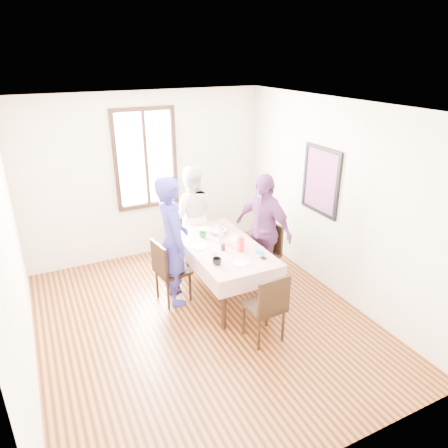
{
  "coord_description": "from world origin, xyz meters",
  "views": [
    {
      "loc": [
        -1.69,
        -4.08,
        3.23
      ],
      "look_at": [
        0.52,
        0.45,
        1.1
      ],
      "focal_mm": 32.75,
      "sensor_mm": 36.0,
      "label": 1
    }
  ],
  "objects": [
    {
      "name": "person_left",
      "position": [
        -0.15,
        0.65,
        0.9
      ],
      "size": [
        0.49,
        0.69,
        1.8
      ],
      "primitive_type": "imported",
      "rotation": [
        0.0,
        0.0,
        1.48
      ],
      "color": "navy",
      "rests_on": "ground"
    },
    {
      "name": "plate_near",
      "position": [
        0.5,
        -0.08,
        0.77
      ],
      "size": [
        0.2,
        0.2,
        0.01
      ],
      "primitive_type": "cylinder",
      "color": "white",
      "rests_on": "tablecloth"
    },
    {
      "name": "art_poster",
      "position": [
        1.98,
        0.3,
        1.55
      ],
      "size": [
        0.04,
        0.76,
        0.96
      ],
      "primitive_type": "cube",
      "color": "red",
      "rests_on": "right_wall"
    },
    {
      "name": "dining_table",
      "position": [
        0.52,
        0.5,
        0.38
      ],
      "size": [
        0.82,
        1.64,
        0.75
      ],
      "primitive_type": "cube",
      "color": "black",
      "rests_on": "ground"
    },
    {
      "name": "chair_right",
      "position": [
        1.21,
        0.55,
        0.46
      ],
      "size": [
        0.47,
        0.47,
        0.91
      ],
      "primitive_type": "cube",
      "rotation": [
        0.0,
        0.0,
        1.69
      ],
      "color": "black",
      "rests_on": "ground"
    },
    {
      "name": "chair_left",
      "position": [
        -0.16,
        0.65,
        0.46
      ],
      "size": [
        0.48,
        0.48,
        0.91
      ],
      "primitive_type": "cube",
      "rotation": [
        0.0,
        0.0,
        -1.43
      ],
      "color": "black",
      "rests_on": "ground"
    },
    {
      "name": "back_wall",
      "position": [
        0.0,
        2.25,
        1.35
      ],
      "size": [
        4.0,
        0.0,
        4.0
      ],
      "primitive_type": "plane",
      "rotation": [
        1.57,
        0.0,
        0.0
      ],
      "color": "beige",
      "rests_on": "ground"
    },
    {
      "name": "plate_right",
      "position": [
        0.79,
        0.59,
        0.77
      ],
      "size": [
        0.2,
        0.2,
        0.01
      ],
      "primitive_type": "cylinder",
      "color": "white",
      "rests_on": "tablecloth"
    },
    {
      "name": "plate_left",
      "position": [
        0.22,
        0.58,
        0.77
      ],
      "size": [
        0.2,
        0.2,
        0.01
      ],
      "primitive_type": "cylinder",
      "color": "white",
      "rests_on": "tablecloth"
    },
    {
      "name": "window_pane",
      "position": [
        0.0,
        2.24,
        1.65
      ],
      "size": [
        0.9,
        0.02,
        1.5
      ],
      "primitive_type": "cube",
      "color": "white",
      "rests_on": "back_wall"
    },
    {
      "name": "butter_tub",
      "position": [
        0.82,
        0.01,
        0.79
      ],
      "size": [
        0.11,
        0.11,
        0.06
      ],
      "primitive_type": "cylinder",
      "color": "white",
      "rests_on": "tablecloth"
    },
    {
      "name": "juice_carton",
      "position": [
        0.66,
        0.22,
        0.87
      ],
      "size": [
        0.07,
        0.07,
        0.21
      ],
      "primitive_type": "cube",
      "color": "red",
      "rests_on": "tablecloth"
    },
    {
      "name": "window_frame",
      "position": [
        0.0,
        2.23,
        1.65
      ],
      "size": [
        1.02,
        0.06,
        1.62
      ],
      "primitive_type": "cube",
      "color": "black",
      "rests_on": "back_wall"
    },
    {
      "name": "ground",
      "position": [
        0.0,
        0.0,
        0.0
      ],
      "size": [
        4.5,
        4.5,
        0.0
      ],
      "primitive_type": "plane",
      "color": "black",
      "rests_on": "ground"
    },
    {
      "name": "serving_bowl",
      "position": [
        0.64,
        0.9,
        0.79
      ],
      "size": [
        0.33,
        0.33,
        0.06
      ],
      "primitive_type": "imported",
      "rotation": [
        0.0,
        0.0,
        0.43
      ],
      "color": "white",
      "rests_on": "tablecloth"
    },
    {
      "name": "right_wall",
      "position": [
        2.0,
        0.0,
        1.35
      ],
      "size": [
        0.0,
        4.5,
        4.5
      ],
      "primitive_type": "plane",
      "rotation": [
        1.57,
        0.0,
        -1.57
      ],
      "color": "beige",
      "rests_on": "ground"
    },
    {
      "name": "chair_far",
      "position": [
        0.52,
        1.62,
        0.46
      ],
      "size": [
        0.43,
        0.43,
        0.91
      ],
      "primitive_type": "cube",
      "rotation": [
        0.0,
        0.0,
        3.16
      ],
      "color": "black",
      "rests_on": "ground"
    },
    {
      "name": "drinking_glass",
      "position": [
        0.28,
        0.22,
        0.81
      ],
      "size": [
        0.06,
        0.06,
        0.09
      ],
      "primitive_type": "cylinder",
      "color": "silver",
      "rests_on": "tablecloth"
    },
    {
      "name": "mug_black",
      "position": [
        0.22,
        0.03,
        0.81
      ],
      "size": [
        0.14,
        0.14,
        0.09
      ],
      "primitive_type": "imported",
      "rotation": [
        0.0,
        0.0,
        -0.27
      ],
      "color": "black",
      "rests_on": "tablecloth"
    },
    {
      "name": "plate_far",
      "position": [
        0.53,
        1.12,
        0.77
      ],
      "size": [
        0.2,
        0.2,
        0.01
      ],
      "primitive_type": "cylinder",
      "color": "white",
      "rests_on": "tablecloth"
    },
    {
      "name": "butter_lid",
      "position": [
        0.82,
        0.01,
        0.82
      ],
      "size": [
        0.12,
        0.12,
        0.01
      ],
      "primitive_type": "cylinder",
      "color": "blue",
      "rests_on": "butter_tub"
    },
    {
      "name": "flower_vase",
      "position": [
        0.54,
        0.59,
        0.84
      ],
      "size": [
        0.08,
        0.08,
        0.15
      ],
      "primitive_type": "cylinder",
      "color": "silver",
      "rests_on": "tablecloth"
    },
    {
      "name": "person_far",
      "position": [
        0.52,
        1.6,
        0.81
      ],
      "size": [
        0.95,
        0.84,
        1.61
      ],
      "primitive_type": "imported",
      "rotation": [
        0.0,
        0.0,
        2.79
      ],
      "color": "silver",
      "rests_on": "ground"
    },
    {
      "name": "mug_flag",
      "position": [
        0.74,
        0.4,
        0.8
      ],
      "size": [
        0.11,
        0.11,
        0.08
      ],
      "primitive_type": "imported",
      "rotation": [
        0.0,
        0.0,
        0.39
      ],
      "color": "red",
      "rests_on": "tablecloth"
    },
    {
      "name": "person_right",
      "position": [
        1.19,
        0.55,
        0.84
      ],
      "size": [
        0.73,
        1.07,
        1.69
      ],
      "primitive_type": "imported",
      "rotation": [
        0.0,
        0.0,
        -1.22
      ],
      "color": "#67356A",
      "rests_on": "ground"
    },
    {
      "name": "tablecloth",
      "position": [
        0.52,
        0.5,
        0.76
      ],
      "size": [
        0.94,
        1.76,
        0.01
      ],
      "primitive_type": "cube",
      "color": "#580612",
      "rests_on": "dining_table"
    },
    {
      "name": "jam_jar",
      "position": [
        0.47,
        0.36,
        0.8
      ],
      "size": [
        0.06,
        0.06,
        0.08
      ],
      "primitive_type": "cylinder",
      "color": "black",
      "rests_on": "tablecloth"
    },
    {
      "name": "smartphone",
      "position": [
        0.83,
        -0.07,
        0.77
      ],
      "size": [
        0.06,
        0.12,
        0.01
      ],
      "primitive_type": "cube",
      "color": "black",
      "rests_on": "tablecloth"
    },
    {
      "name": "chair_near",
      "position": [
        0.52,
        -0.63,
        0.46
      ],
      "size": [
        0.44,
        0.44,
        0.91
      ],
      "primitive_type": "cube",
      "rotation": [
        0.0,
        0.0,
        0.04
      ],
      "color": "black",
      "rests_on": "ground"
    },
    {
      "name": "flower_bunch",
      "position": [
        0.54,
        0.59,
        0.97
      ],
      "size": [
        0.09,
        0.09,
        0.1
      ],
      "primitive_type": null,
      "color": "yellow",
      "rests_on": "flower_vase"
    },
    {
      "name": "mug_green",
      "position": [
        0.38,
        0.86,
        0.8
      ],
      "size": [
        0.13,
        0.13,
        0.08
      ],
      "primitive_type": "imported",
      "rotation": [
        0.0,
        0.0,
        -0.38
      ],
      "color": "#0C7226",
      "rests_on": "tablecloth"
    }
  ]
}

